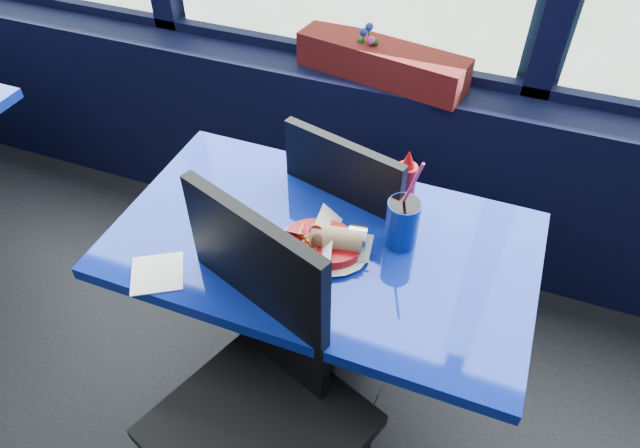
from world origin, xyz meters
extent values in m
cube|color=black|center=(0.00, 2.87, 0.40)|extent=(5.00, 0.26, 0.80)
cube|color=black|center=(0.00, 2.95, 0.81)|extent=(4.80, 0.08, 0.06)
cylinder|color=black|center=(0.30, 2.00, 0.01)|extent=(0.44, 0.44, 0.03)
cylinder|color=black|center=(0.30, 2.00, 0.34)|extent=(0.12, 0.12, 0.68)
cube|color=#0E239A|center=(0.30, 2.00, 0.73)|extent=(1.20, 0.70, 0.04)
cube|color=black|center=(0.31, 1.53, 0.51)|extent=(0.61, 0.61, 0.05)
cube|color=black|center=(0.23, 1.74, 0.79)|extent=(0.44, 0.19, 0.52)
cylinder|color=black|center=(0.19, 1.79, 0.24)|extent=(0.03, 0.03, 0.49)
cube|color=black|center=(0.23, 2.40, 0.46)|extent=(0.53, 0.53, 0.04)
cube|color=black|center=(0.29, 2.20, 0.72)|extent=(0.40, 0.14, 0.47)
cylinder|color=black|center=(0.46, 2.53, 0.22)|extent=(0.02, 0.02, 0.44)
cylinder|color=black|center=(0.36, 2.17, 0.22)|extent=(0.02, 0.02, 0.44)
cylinder|color=black|center=(0.10, 2.63, 0.22)|extent=(0.02, 0.02, 0.44)
cylinder|color=black|center=(0.01, 2.27, 0.22)|extent=(0.02, 0.02, 0.44)
cube|color=maroon|center=(0.21, 2.85, 0.87)|extent=(0.68, 0.28, 0.13)
imported|color=silver|center=(0.16, 2.84, 0.85)|extent=(0.10, 0.10, 0.10)
cylinder|color=#1E5919|center=(0.14, 2.84, 0.88)|extent=(0.01, 0.01, 0.16)
sphere|color=#1D3AAA|center=(0.14, 2.84, 0.98)|extent=(0.03, 0.03, 0.03)
cylinder|color=#1E5919|center=(0.17, 2.83, 0.87)|extent=(0.01, 0.01, 0.14)
sphere|color=#DB408F|center=(0.17, 2.83, 0.95)|extent=(0.03, 0.03, 0.03)
cylinder|color=#1E5919|center=(0.16, 2.86, 0.89)|extent=(0.01, 0.01, 0.18)
sphere|color=#1D3AAA|center=(0.16, 2.86, 0.99)|extent=(0.03, 0.03, 0.03)
cylinder|color=#1E5919|center=(0.13, 2.85, 0.86)|extent=(0.01, 0.01, 0.12)
sphere|color=#1E5919|center=(0.13, 2.85, 0.93)|extent=(0.03, 0.03, 0.03)
cylinder|color=#1E5919|center=(0.18, 2.84, 0.86)|extent=(0.01, 0.01, 0.13)
sphere|color=#1E5919|center=(0.18, 2.84, 0.94)|extent=(0.03, 0.03, 0.03)
cylinder|color=#B30B0F|center=(0.32, 1.96, 0.77)|extent=(0.27, 0.27, 0.04)
cylinder|color=white|center=(0.32, 1.96, 0.76)|extent=(0.26, 0.26, 0.00)
cylinder|color=silver|center=(0.41, 1.99, 0.80)|extent=(0.06, 0.08, 0.07)
sphere|color=#54311D|center=(0.31, 1.95, 0.80)|extent=(0.05, 0.05, 0.05)
cylinder|color=red|center=(0.30, 1.96, 0.82)|extent=(0.04, 0.04, 0.01)
cylinder|color=#B30B0F|center=(0.48, 2.20, 0.83)|extent=(0.06, 0.06, 0.17)
cone|color=#B30B0F|center=(0.48, 2.20, 0.95)|extent=(0.04, 0.04, 0.05)
cylinder|color=navy|center=(0.51, 2.07, 0.82)|extent=(0.09, 0.09, 0.15)
cylinder|color=black|center=(0.51, 2.07, 0.89)|extent=(0.08, 0.08, 0.01)
cylinder|color=#FD3584|center=(0.52, 2.07, 0.96)|extent=(0.06, 0.05, 0.20)
cube|color=white|center=(-0.07, 1.72, 0.75)|extent=(0.19, 0.19, 0.00)
camera|label=1|loc=(0.70, 0.93, 1.92)|focal=32.00mm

